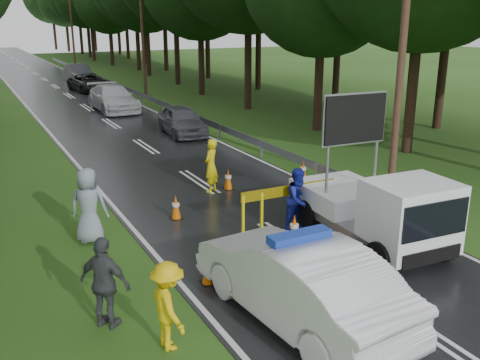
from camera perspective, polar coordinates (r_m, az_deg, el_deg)
ground at (r=13.95m, az=5.46°, el=-6.73°), size 160.00×160.00×0.00m
road at (r=41.63m, az=-17.78°, el=8.55°), size 7.00×140.00×0.02m
guardrail at (r=42.03m, az=-12.75°, el=9.76°), size 0.12×60.06×0.70m
utility_pole_near at (r=17.61m, az=17.06°, el=14.58°), size 1.40×0.24×10.00m
utility_pole_mid at (r=40.54m, az=-10.41°, el=16.05°), size 1.40×0.24×10.00m
utility_pole_far at (r=65.80m, az=-17.54°, el=15.86°), size 1.40×0.24×10.00m
police_sedan at (r=10.33m, az=6.21°, el=-10.62°), size 2.18×5.14×1.81m
work_truck at (r=13.77m, az=14.53°, el=-3.04°), size 2.32×4.76×3.71m
barrier at (r=14.68m, az=5.23°, el=-1.67°), size 2.92×0.12×1.21m
officer at (r=17.61m, az=-3.12°, el=1.51°), size 0.77×0.75×1.79m
civilian at (r=14.55m, az=6.28°, el=-2.06°), size 1.00×0.87×1.74m
bystander_left at (r=9.58m, az=-7.66°, el=-13.17°), size 0.65×1.08×1.63m
bystander_mid at (r=10.33m, az=-14.20°, el=-10.62°), size 1.03×1.08×1.80m
bystander_right at (r=14.16m, az=-15.83°, el=-2.66°), size 1.15×1.05×1.98m
queue_car_first at (r=26.52m, az=-6.23°, el=6.35°), size 2.08×4.35×1.44m
queue_car_second at (r=34.09m, az=-13.39°, el=8.49°), size 2.26×5.42×1.57m
queue_car_third at (r=43.45m, az=-15.72°, el=9.94°), size 2.77×5.09×1.35m
queue_car_fourth at (r=49.36m, az=-16.83°, el=10.81°), size 1.77×4.98×1.64m
cone_near_left at (r=11.79m, az=-3.45°, el=-9.55°), size 0.33×0.33×0.69m
cone_center at (r=13.84m, az=5.80°, el=-5.23°), size 0.37×0.37×0.78m
cone_far at (r=17.97m, az=-1.27°, el=0.08°), size 0.35×0.35×0.74m
cone_left_mid at (r=15.47m, az=-6.85°, el=-2.92°), size 0.34×0.34×0.73m
cone_right at (r=19.14m, az=6.75°, el=0.99°), size 0.34×0.34×0.72m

